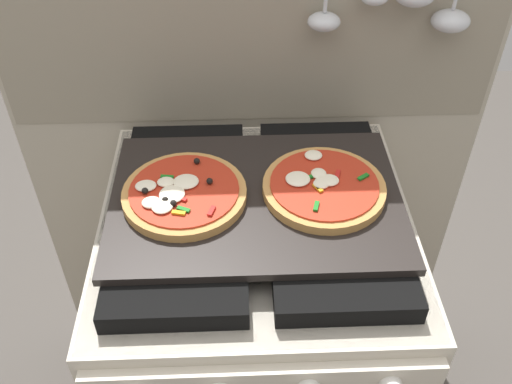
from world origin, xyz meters
name	(u,v)px	position (x,y,z in m)	size (l,w,h in m)	color
kitchen_backsplash	(252,143)	(0.00, 0.33, 0.79)	(1.10, 0.09, 1.55)	#B2A893
stove	(256,340)	(0.00, 0.00, 0.45)	(0.60, 0.64, 0.90)	beige
baking_tray	(256,199)	(0.00, 0.00, 0.91)	(0.54, 0.38, 0.02)	black
pizza_left	(183,194)	(-0.13, 0.00, 0.93)	(0.23, 0.23, 0.03)	#C18947
pizza_right	(323,187)	(0.13, 0.01, 0.93)	(0.23, 0.23, 0.03)	#C18947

